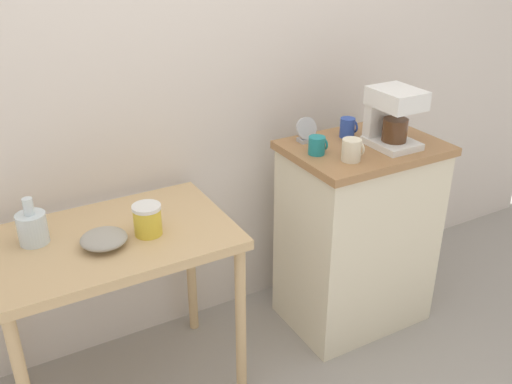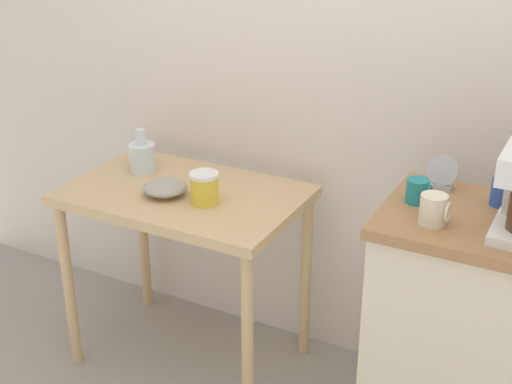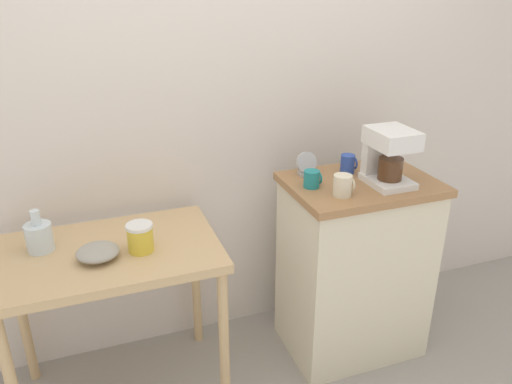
{
  "view_description": "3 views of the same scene",
  "coord_description": "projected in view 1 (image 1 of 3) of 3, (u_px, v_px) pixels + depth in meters",
  "views": [
    {
      "loc": [
        -1.01,
        -1.84,
        1.87
      ],
      "look_at": [
        0.0,
        -0.04,
        0.86
      ],
      "focal_mm": 40.1,
      "sensor_mm": 36.0,
      "label": 1
    },
    {
      "loc": [
        0.83,
        -2.02,
        1.89
      ],
      "look_at": [
        -0.23,
        -0.02,
        0.87
      ],
      "focal_mm": 49.63,
      "sensor_mm": 36.0,
      "label": 2
    },
    {
      "loc": [
        -0.62,
        -1.87,
        1.82
      ],
      "look_at": [
        0.04,
        -0.04,
        0.98
      ],
      "focal_mm": 35.4,
      "sensor_mm": 36.0,
      "label": 3
    }
  ],
  "objects": [
    {
      "name": "wooden_table",
      "position": [
        114.0,
        258.0,
        2.19
      ],
      "size": [
        0.9,
        0.59,
        0.78
      ],
      "color": "tan",
      "rests_on": "ground_plane"
    },
    {
      "name": "glass_carafe_vase",
      "position": [
        32.0,
        227.0,
        2.08
      ],
      "size": [
        0.11,
        0.11,
        0.18
      ],
      "color": "silver",
      "rests_on": "wooden_table"
    },
    {
      "name": "back_wall",
      "position": [
        221.0,
        32.0,
        2.49
      ],
      "size": [
        4.4,
        0.1,
        2.8
      ],
      "primitive_type": "cube",
      "color": "silver",
      "rests_on": "ground_plane"
    },
    {
      "name": "coffee_maker",
      "position": [
        391.0,
        114.0,
        2.49
      ],
      "size": [
        0.18,
        0.22,
        0.26
      ],
      "color": "white",
      "rests_on": "kitchen_counter"
    },
    {
      "name": "canister_enamel",
      "position": [
        147.0,
        220.0,
        2.13
      ],
      "size": [
        0.11,
        0.11,
        0.12
      ],
      "color": "gold",
      "rests_on": "wooden_table"
    },
    {
      "name": "mug_dark_teal",
      "position": [
        317.0,
        145.0,
        2.44
      ],
      "size": [
        0.08,
        0.07,
        0.08
      ],
      "color": "teal",
      "rests_on": "kitchen_counter"
    },
    {
      "name": "kitchen_counter",
      "position": [
        357.0,
        235.0,
        2.76
      ],
      "size": [
        0.69,
        0.49,
        0.94
      ],
      "color": "beige",
      "rests_on": "ground_plane"
    },
    {
      "name": "mug_small_cream",
      "position": [
        352.0,
        150.0,
        2.37
      ],
      "size": [
        0.09,
        0.08,
        0.09
      ],
      "color": "beige",
      "rests_on": "kitchen_counter"
    },
    {
      "name": "mug_blue",
      "position": [
        348.0,
        128.0,
        2.62
      ],
      "size": [
        0.07,
        0.07,
        0.09
      ],
      "color": "#2D4CAD",
      "rests_on": "kitchen_counter"
    },
    {
      "name": "bowl_stoneware",
      "position": [
        104.0,
        239.0,
        2.06
      ],
      "size": [
        0.17,
        0.17,
        0.05
      ],
      "color": "#9E998C",
      "rests_on": "wooden_table"
    },
    {
      "name": "table_clock",
      "position": [
        306.0,
        131.0,
        2.56
      ],
      "size": [
        0.1,
        0.05,
        0.11
      ],
      "color": "#B2B5BA",
      "rests_on": "kitchen_counter"
    },
    {
      "name": "ground_plane",
      "position": [
        252.0,
        352.0,
        2.7
      ],
      "size": [
        8.0,
        8.0,
        0.0
      ],
      "primitive_type": "plane",
      "color": "gray"
    }
  ]
}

